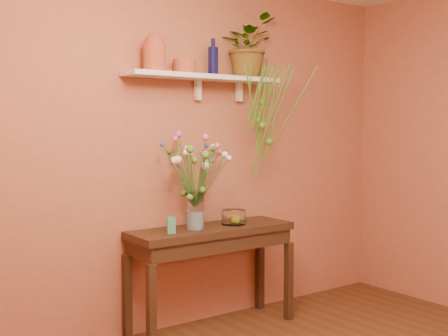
{
  "coord_description": "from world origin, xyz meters",
  "views": [
    {
      "loc": [
        -2.41,
        -1.79,
        1.54
      ],
      "look_at": [
        0.0,
        1.55,
        1.25
      ],
      "focal_mm": 46.28,
      "sensor_mm": 36.0,
      "label": 1
    }
  ],
  "objects_px": {
    "blue_bottle": "(213,61)",
    "bouquet": "(195,163)",
    "sideboard": "(212,242)",
    "glass_vase": "(195,213)",
    "terracotta_jug": "(154,53)",
    "glass_bowl": "(234,218)",
    "spider_plant": "(247,47)"
  },
  "relations": [
    {
      "from": "blue_bottle",
      "to": "bouquet",
      "type": "height_order",
      "value": "blue_bottle"
    },
    {
      "from": "sideboard",
      "to": "glass_vase",
      "type": "xyz_separation_m",
      "value": [
        -0.16,
        -0.01,
        0.23
      ]
    },
    {
      "from": "glass_vase",
      "to": "bouquet",
      "type": "height_order",
      "value": "bouquet"
    },
    {
      "from": "blue_bottle",
      "to": "glass_vase",
      "type": "distance_m",
      "value": 1.18
    },
    {
      "from": "terracotta_jug",
      "to": "glass_bowl",
      "type": "bearing_deg",
      "value": -7.57
    },
    {
      "from": "terracotta_jug",
      "to": "blue_bottle",
      "type": "relative_size",
      "value": 0.96
    },
    {
      "from": "terracotta_jug",
      "to": "sideboard",
      "type": "bearing_deg",
      "value": -10.03
    },
    {
      "from": "sideboard",
      "to": "blue_bottle",
      "type": "relative_size",
      "value": 4.57
    },
    {
      "from": "sideboard",
      "to": "spider_plant",
      "type": "bearing_deg",
      "value": 15.66
    },
    {
      "from": "terracotta_jug",
      "to": "glass_vase",
      "type": "distance_m",
      "value": 1.2
    },
    {
      "from": "sideboard",
      "to": "blue_bottle",
      "type": "xyz_separation_m",
      "value": [
        0.1,
        0.13,
        1.38
      ]
    },
    {
      "from": "sideboard",
      "to": "bouquet",
      "type": "distance_m",
      "value": 0.63
    },
    {
      "from": "sideboard",
      "to": "glass_bowl",
      "type": "distance_m",
      "value": 0.26
    },
    {
      "from": "bouquet",
      "to": "glass_vase",
      "type": "bearing_deg",
      "value": -121.94
    },
    {
      "from": "glass_vase",
      "to": "bouquet",
      "type": "bearing_deg",
      "value": 58.06
    },
    {
      "from": "bouquet",
      "to": "glass_bowl",
      "type": "relative_size",
      "value": 3.1
    },
    {
      "from": "sideboard",
      "to": "terracotta_jug",
      "type": "distance_m",
      "value": 1.46
    },
    {
      "from": "blue_bottle",
      "to": "bouquet",
      "type": "bearing_deg",
      "value": -153.25
    },
    {
      "from": "blue_bottle",
      "to": "bouquet",
      "type": "xyz_separation_m",
      "value": [
        -0.25,
        -0.13,
        -0.77
      ]
    },
    {
      "from": "terracotta_jug",
      "to": "glass_vase",
      "type": "xyz_separation_m",
      "value": [
        0.28,
        -0.08,
        -1.16
      ]
    },
    {
      "from": "blue_bottle",
      "to": "bouquet",
      "type": "distance_m",
      "value": 0.82
    },
    {
      "from": "bouquet",
      "to": "sideboard",
      "type": "bearing_deg",
      "value": 0.92
    },
    {
      "from": "blue_bottle",
      "to": "glass_bowl",
      "type": "bearing_deg",
      "value": -53.01
    },
    {
      "from": "bouquet",
      "to": "spider_plant",
      "type": "bearing_deg",
      "value": 11.91
    },
    {
      "from": "sideboard",
      "to": "bouquet",
      "type": "xyz_separation_m",
      "value": [
        -0.15,
        -0.0,
        0.61
      ]
    },
    {
      "from": "blue_bottle",
      "to": "sideboard",
      "type": "bearing_deg",
      "value": -128.83
    },
    {
      "from": "blue_bottle",
      "to": "spider_plant",
      "type": "height_order",
      "value": "spider_plant"
    },
    {
      "from": "spider_plant",
      "to": "glass_vase",
      "type": "relative_size",
      "value": 1.8
    },
    {
      "from": "glass_bowl",
      "to": "blue_bottle",
      "type": "bearing_deg",
      "value": 126.99
    },
    {
      "from": "bouquet",
      "to": "blue_bottle",
      "type": "bearing_deg",
      "value": 26.75
    },
    {
      "from": "terracotta_jug",
      "to": "spider_plant",
      "type": "distance_m",
      "value": 0.88
    },
    {
      "from": "sideboard",
      "to": "blue_bottle",
      "type": "distance_m",
      "value": 1.39
    }
  ]
}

